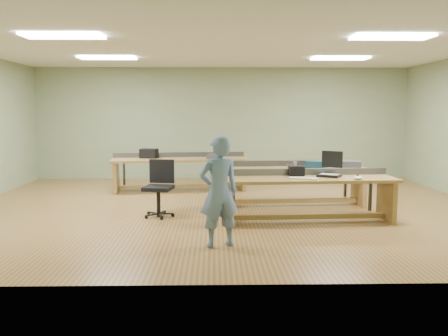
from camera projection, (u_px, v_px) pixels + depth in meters
The scene contains 21 objects.
floor at pixel (226, 208), 9.04m from camera, with size 10.00×10.00×0.00m, color olive.
ceiling at pixel (226, 48), 8.68m from camera, with size 10.00×10.00×0.00m, color silver.
wall_back at pixel (222, 124), 12.83m from camera, with size 10.00×0.04×3.00m, color gray.
wall_front at pixel (236, 145), 4.89m from camera, with size 10.00×0.04×3.00m, color gray.
fluor_panels at pixel (226, 49), 8.68m from camera, with size 6.20×3.50×0.03m.
workbench_front at pixel (307, 189), 7.88m from camera, with size 2.94×0.93×0.86m.
workbench_mid at pixel (291, 177), 9.22m from camera, with size 2.97×0.98×0.86m.
workbench_back at pixel (180, 166), 11.01m from camera, with size 3.19×1.16×0.86m.
person at pixel (219, 192), 6.41m from camera, with size 0.55×0.36×1.52m, color slate.
laptop_base at pixel (329, 176), 7.94m from camera, with size 0.36×0.29×0.04m, color black.
laptop_screen at pixel (332, 159), 8.03m from camera, with size 0.36×0.02×0.28m, color black.
keyboard at pixel (303, 179), 7.64m from camera, with size 0.46×0.15×0.03m, color beige.
trackball_mouse at pixel (358, 178), 7.60m from camera, with size 0.13×0.16×0.07m, color white.
camera_bag at pixel (297, 171), 8.03m from camera, with size 0.25×0.16×0.17m, color black.
task_chair at pixel (159, 196), 8.31m from camera, with size 0.62×0.62×0.99m.
parts_bin_teal at pixel (317, 164), 9.15m from camera, with size 0.39×0.30×0.14m, color #122F3B.
parts_bin_grey at pixel (348, 164), 9.20m from camera, with size 0.48×0.31×0.13m, color #333436.
mug at pixel (290, 166), 9.11m from camera, with size 0.11×0.11×0.09m, color #333436.
drinks_can at pixel (295, 165), 9.12m from camera, with size 0.07×0.07×0.13m, color silver.
storage_box_back at pixel (149, 153), 11.04m from camera, with size 0.38×0.27×0.22m, color black.
tray_back at pixel (214, 156), 10.86m from camera, with size 0.27×0.20×0.11m, color #333436.
Camera 1 is at (-0.22, -8.88, 1.85)m, focal length 38.00 mm.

